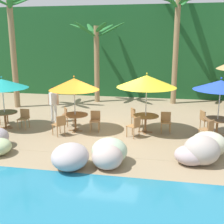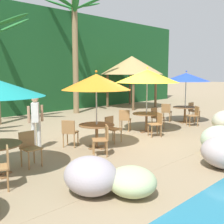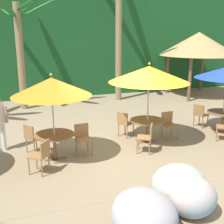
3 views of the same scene
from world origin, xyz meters
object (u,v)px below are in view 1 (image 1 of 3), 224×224
(dining_table_yellow, at_px, (146,118))
(waiter_in_white, at_px, (53,102))
(dining_table_orange, at_px, (75,117))
(chair_yellow_left, at_px, (135,125))
(dining_table_blue, at_px, (217,122))
(chair_blue_inland, at_px, (205,119))
(palm_tree_third, at_px, (177,30))
(umbrella_orange, at_px, (74,84))
(chair_yellow_seaward, at_px, (166,121))
(chair_orange_seaward, at_px, (95,119))
(chair_teal_inland, at_px, (1,113))
(palm_tree_second, at_px, (96,47))
(chair_teal_seaward, at_px, (24,117))
(umbrella_yellow, at_px, (147,81))
(umbrella_blue, at_px, (221,85))
(chair_orange_left, at_px, (60,124))
(umbrella_teal, at_px, (2,84))
(chair_blue_left, at_px, (208,129))
(chair_orange_inland, at_px, (68,115))
(palm_tree_nearest, at_px, (12,33))
(dining_table_teal, at_px, (5,115))
(chair_yellow_inland, at_px, (135,116))

(dining_table_yellow, relative_size, waiter_in_white, 0.65)
(dining_table_orange, relative_size, chair_yellow_left, 1.26)
(waiter_in_white, bearing_deg, dining_table_blue, -5.74)
(chair_blue_inland, distance_m, palm_tree_third, 6.69)
(umbrella_orange, xyz_separation_m, chair_yellow_seaward, (3.82, 0.54, -1.53))
(chair_orange_seaward, height_order, waiter_in_white, waiter_in_white)
(chair_teal_inland, relative_size, palm_tree_second, 0.18)
(chair_teal_seaward, distance_m, chair_yellow_seaward, 6.18)
(chair_teal_seaward, bearing_deg, chair_teal_inland, 160.27)
(umbrella_yellow, xyz_separation_m, umbrella_blue, (2.90, 0.02, -0.08))
(chair_orange_left, xyz_separation_m, chair_yellow_left, (3.03, 0.36, 0.00))
(chair_yellow_seaward, relative_size, dining_table_blue, 0.79)
(umbrella_teal, bearing_deg, chair_yellow_left, -1.80)
(dining_table_blue, xyz_separation_m, chair_blue_left, (-0.44, -0.73, -0.10))
(chair_teal_inland, relative_size, dining_table_yellow, 0.79)
(palm_tree_second, bearing_deg, chair_yellow_seaward, -52.12)
(chair_teal_seaward, height_order, chair_blue_left, same)
(chair_yellow_left, bearing_deg, chair_orange_inland, 161.84)
(chair_teal_seaward, height_order, umbrella_orange, umbrella_orange)
(chair_yellow_seaward, xyz_separation_m, chair_blue_left, (1.61, -0.86, 0.00))
(chair_orange_left, bearing_deg, chair_yellow_left, 6.84)
(dining_table_orange, distance_m, dining_table_yellow, 3.00)
(chair_yellow_seaward, distance_m, chair_yellow_left, 1.52)
(dining_table_yellow, relative_size, palm_tree_second, 0.23)
(umbrella_teal, relative_size, umbrella_blue, 0.96)
(waiter_in_white, bearing_deg, palm_tree_third, 43.45)
(chair_yellow_left, relative_size, palm_tree_nearest, 0.14)
(chair_blue_inland, bearing_deg, umbrella_teal, -171.03)
(chair_yellow_seaward, bearing_deg, umbrella_orange, -171.90)
(dining_table_blue, xyz_separation_m, palm_tree_second, (-6.40, 5.72, 2.76))
(chair_yellow_seaward, bearing_deg, chair_orange_inland, 178.50)
(dining_table_orange, relative_size, dining_table_blue, 1.00)
(chair_orange_left, distance_m, palm_tree_second, 7.45)
(chair_orange_seaward, distance_m, chair_yellow_left, 1.86)
(chair_orange_inland, relative_size, dining_table_yellow, 0.79)
(waiter_in_white, bearing_deg, chair_teal_seaward, -126.22)
(dining_table_teal, xyz_separation_m, dining_table_blue, (9.05, 0.61, 0.00))
(dining_table_teal, xyz_separation_m, dining_table_orange, (3.18, 0.20, 0.00))
(chair_yellow_inland, xyz_separation_m, chair_blue_inland, (3.00, 0.09, 0.00))
(umbrella_blue, bearing_deg, chair_teal_seaward, -176.53)
(chair_yellow_seaward, height_order, waiter_in_white, waiter_in_white)
(chair_orange_left, xyz_separation_m, palm_tree_second, (-0.11, 6.88, 2.86))
(chair_teal_inland, xyz_separation_m, chair_yellow_inland, (6.22, 0.65, 0.00))
(umbrella_yellow, height_order, palm_tree_nearest, palm_tree_nearest)
(palm_tree_third, xyz_separation_m, waiter_in_white, (-5.63, -5.33, -3.40))
(waiter_in_white, bearing_deg, chair_orange_seaward, -23.13)
(umbrella_orange, height_order, chair_yellow_seaward, umbrella_orange)
(palm_tree_nearest, relative_size, waiter_in_white, 3.69)
(chair_orange_seaward, height_order, umbrella_yellow, umbrella_yellow)
(umbrella_blue, bearing_deg, dining_table_yellow, -179.61)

